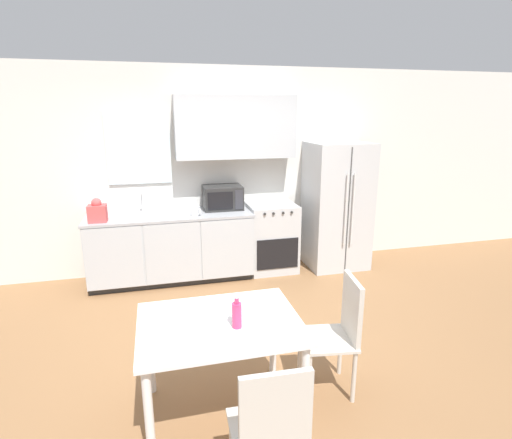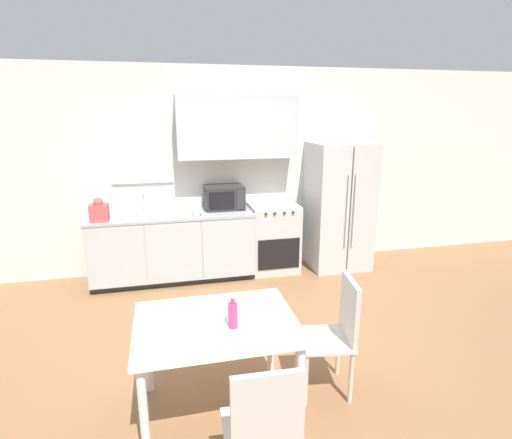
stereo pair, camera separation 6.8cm
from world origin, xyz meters
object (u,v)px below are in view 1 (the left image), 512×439
refrigerator (336,206)px  drink_bottle (237,314)px  dining_chair_near (271,429)px  dining_table (220,335)px  oven_range (271,237)px  microwave (223,197)px  coffee_mug (195,212)px  dining_chair_side (340,327)px

refrigerator → drink_bottle: bearing=-126.7°
dining_chair_near → dining_table: bearing=101.9°
dining_chair_near → drink_bottle: drink_bottle is taller
oven_range → microwave: 0.87m
coffee_mug → drink_bottle: coffee_mug is taller
microwave → dining_chair_near: bearing=-95.6°
oven_range → dining_chair_near: 3.50m
coffee_mug → oven_range: bearing=12.0°
refrigerator → dining_chair_near: bearing=-120.0°
refrigerator → coffee_mug: size_ratio=14.83×
refrigerator → drink_bottle: (-1.94, -2.61, -0.03)m
microwave → coffee_mug: microwave is taller
microwave → coffee_mug: bearing=-142.5°
refrigerator → dining_chair_near: (-1.91, -3.31, -0.33)m
coffee_mug → dining_chair_near: coffee_mug is taller
oven_range → refrigerator: refrigerator is taller
oven_range → drink_bottle: size_ratio=3.96×
refrigerator → dining_chair_side: size_ratio=1.86×
microwave → dining_chair_near: size_ratio=0.54×
refrigerator → oven_range: bearing=176.7°
coffee_mug → dining_table: bearing=-91.9°
oven_range → dining_chair_near: bearing=-106.3°
microwave → refrigerator: bearing=-4.8°
refrigerator → dining_table: bearing=-129.1°
microwave → dining_chair_near: 3.49m
microwave → oven_range: bearing=-6.9°
refrigerator → dining_chair_near: 3.83m
dining_table → microwave: bearing=79.9°
dining_chair_side → drink_bottle: size_ratio=3.97×
coffee_mug → dining_table: (-0.08, -2.34, -0.30)m
refrigerator → microwave: size_ratio=3.45×
coffee_mug → dining_chair_side: 2.48m
oven_range → dining_chair_side: bearing=-94.3°
microwave → coffee_mug: 0.50m
oven_range → dining_chair_side: dining_chair_side is taller
oven_range → coffee_mug: bearing=-168.0°
coffee_mug → microwave: bearing=37.5°
oven_range → drink_bottle: 2.87m
dining_table → dining_chair_side: size_ratio=1.19×
dining_chair_side → drink_bottle: 0.89m
microwave → dining_table: microwave is taller
refrigerator → dining_table: refrigerator is taller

